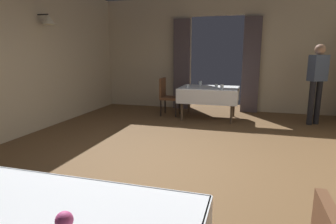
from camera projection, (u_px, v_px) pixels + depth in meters
ground at (178, 164)px, 4.03m from camera, size 10.08×10.08×0.00m
wall_back at (216, 54)px, 7.65m from camera, size 6.40×0.27×3.00m
dining_table_mid at (209, 92)px, 6.68m from camera, size 1.36×1.02×0.75m
chair_mid_left at (167, 95)px, 7.10m from camera, size 0.44×0.44×0.93m
glass_mid_a at (200, 83)px, 7.02m from camera, size 0.07×0.07×0.11m
glass_mid_b at (216, 86)px, 6.53m from camera, size 0.07×0.07×0.09m
glass_mid_c at (222, 87)px, 6.26m from camera, size 0.07×0.07×0.11m
glass_mid_d at (188, 86)px, 6.51m from camera, size 0.07×0.07×0.09m
person_waiter_by_doorway at (317, 78)px, 6.06m from camera, size 0.42×0.38×1.72m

